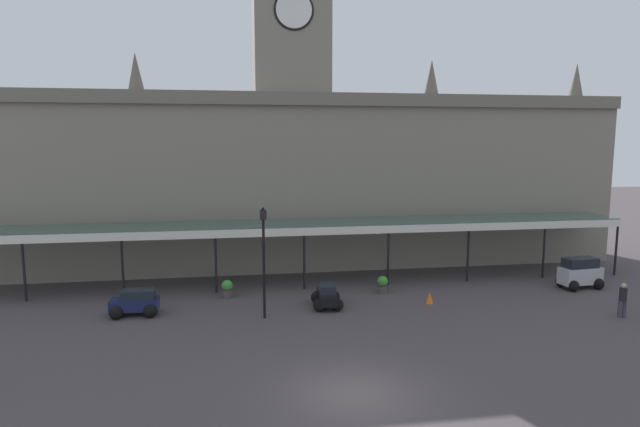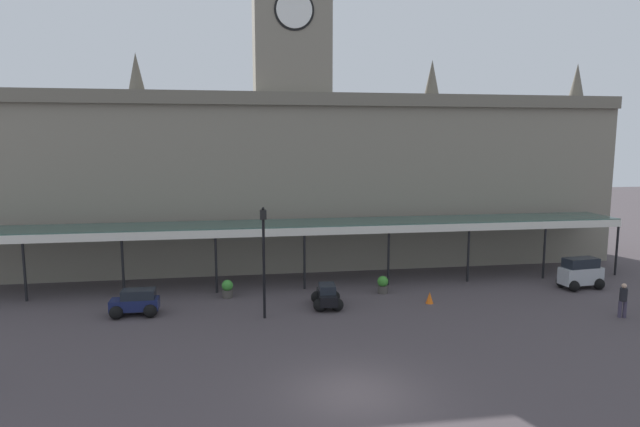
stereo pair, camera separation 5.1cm
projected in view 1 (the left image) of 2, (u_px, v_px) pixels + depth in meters
The scene contains 11 objects.
ground_plane at pixel (355, 394), 17.62m from camera, with size 140.00×140.00×0.00m, color #494043.
station_building at pixel (291, 171), 35.93m from camera, with size 43.76×6.64×20.32m.
entrance_canopy at pixel (301, 225), 30.91m from camera, with size 39.47×3.26×3.61m.
car_black_sedan at pixel (327, 297), 26.77m from camera, with size 1.60×2.10×1.19m.
car_silver_van at pixel (580, 274), 30.16m from camera, with size 2.49×1.77×1.77m.
car_navy_estate at pixel (135, 304), 25.48m from camera, with size 2.25×1.55×1.27m.
pedestrian_near_entrance at pixel (623, 299), 25.15m from camera, with size 0.38×0.34×1.67m.
victorian_lamppost at pixel (264, 250), 24.73m from camera, with size 0.30×0.30×5.32m.
traffic_cone at pixel (429, 298), 27.41m from camera, with size 0.40×0.40×0.60m, color orange.
planter_forecourt_centre at pixel (383, 284), 29.24m from camera, with size 0.60×0.60×0.96m.
planter_by_canopy at pixel (227, 289), 28.40m from camera, with size 0.60×0.60×0.96m.
Camera 1 is at (-3.82, -16.23, 8.37)m, focal length 29.72 mm.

